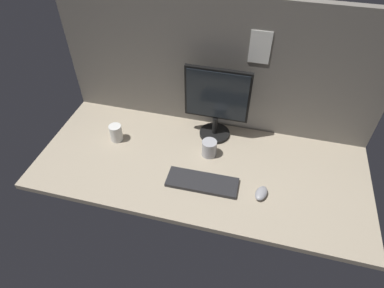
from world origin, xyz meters
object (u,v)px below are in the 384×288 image
Objects in this scene: keyboard at (202,182)px; mug_ceramic_white at (116,133)px; mouse at (261,193)px; monitor at (217,102)px; mug_steel at (209,148)px.

keyboard is 60.45cm from mug_ceramic_white.
mouse is at bearing -13.32° from mug_ceramic_white.
mug_ceramic_white is at bearing -160.71° from monitor.
mouse is at bearing -51.36° from monitor.
mouse is 89.57cm from mug_ceramic_white.
monitor is 46.04cm from keyboard.
mug_steel is at bearing 92.09° from keyboard.
monitor is at bearing 91.26° from keyboard.
mug_steel is at bearing -88.81° from monitor.
mouse is (30.39, -0.09, 0.70)cm from keyboard.
mug_ceramic_white reaches higher than mug_steel.
keyboard is at bearing -165.81° from mouse.
mug_steel is (-1.16, 21.96, 3.75)cm from keyboard.
mug_steel is (55.54, 1.42, -0.35)cm from mug_ceramic_white.
keyboard is at bearing -86.97° from mug_steel.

